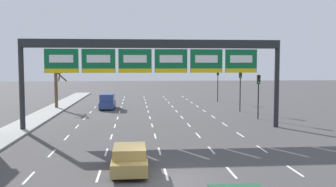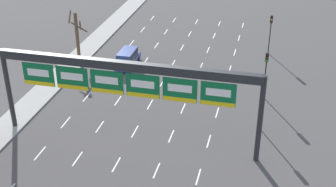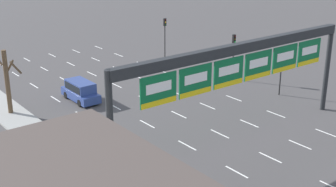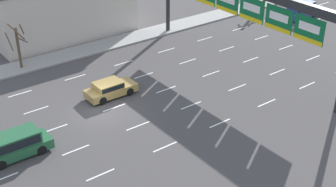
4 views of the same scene
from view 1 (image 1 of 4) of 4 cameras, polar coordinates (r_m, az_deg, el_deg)
The scene contains 9 objects.
ground_plane at distance 17.94m, azimuth -0.03°, elevation -13.13°, with size 220.00×220.00×0.00m, color #474444.
lane_dashes at distance 31.05m, azimuth -2.21°, elevation -5.63°, with size 13.32×67.00×0.01m.
sign_gantry at distance 31.28m, azimuth -2.31°, elevation 5.92°, with size 21.82×0.70×7.50m.
car_gold at distance 19.34m, azimuth -5.86°, elevation -9.67°, with size 1.79×4.17×1.32m.
suv_blue at distance 46.56m, azimuth -9.23°, elevation -1.07°, with size 1.82×4.49×1.87m.
traffic_light_near_gantry at distance 38.13m, azimuth 13.63°, elevation 0.90°, with size 0.30×0.35×4.42m.
traffic_light_mid_block at distance 55.03m, azimuth 7.61°, elevation 2.27°, with size 0.30×0.35×4.79m.
traffic_light_far_end at distance 43.94m, azimuth 10.97°, elevation 1.70°, with size 0.30×0.35×4.78m.
tree_bare_closest at distance 47.96m, azimuth -16.68°, elevation 1.48°, with size 2.21×2.06×5.53m.
Camera 1 is at (-1.49, -17.05, 5.40)m, focal length 40.00 mm.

